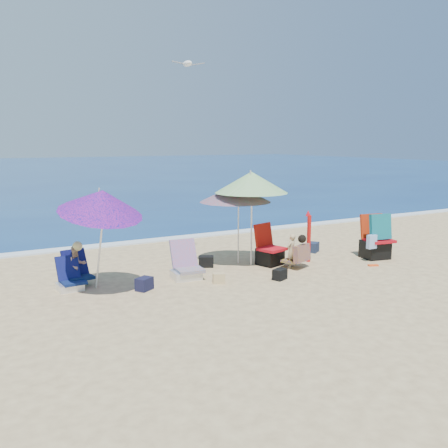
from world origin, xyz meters
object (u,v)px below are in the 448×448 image
umbrella_striped (251,182)px  seagull (188,64)px  camp_chair_left (269,253)px  umbrella_turquoise (235,194)px  chair_navy (70,281)px  camp_chair_right (376,242)px  person_center (296,252)px  furled_umbrella (309,234)px  person_left (77,265)px  chair_rainbow (186,268)px  umbrella_blue (101,202)px

umbrella_striped → seagull: size_ratio=2.87×
seagull → camp_chair_left: bearing=-28.0°
umbrella_turquoise → umbrella_striped: (0.24, -0.31, 0.27)m
chair_navy → camp_chair_right: (7.24, -1.03, 0.25)m
person_center → seagull: seagull is taller
umbrella_turquoise → camp_chair_left: bearing=-31.3°
furled_umbrella → seagull: 4.86m
person_left → chair_rainbow: bearing=-16.4°
umbrella_blue → seagull: size_ratio=2.78×
umbrella_turquoise → furled_umbrella: bearing=-19.9°
seagull → person_left: bearing=-172.4°
chair_navy → person_center: (4.92, -0.81, 0.22)m
person_left → seagull: (2.71, 0.36, 4.18)m
chair_rainbow → person_center: bearing=-9.8°
umbrella_striped → camp_chair_left: 1.74m
chair_rainbow → umbrella_blue: bearing=-172.0°
umbrella_striped → chair_navy: size_ratio=3.52×
camp_chair_left → camp_chair_right: 2.78m
umbrella_striped → chair_navy: 4.49m
umbrella_blue → chair_rainbow: size_ratio=2.73×
umbrella_striped → seagull: seagull is taller
chair_rainbow → camp_chair_right: (4.89, -0.66, 0.20)m
umbrella_striped → camp_chair_right: (3.12, -0.88, -1.55)m
camp_chair_right → person_center: (-2.32, 0.22, -0.03)m
umbrella_turquoise → umbrella_striped: 0.48m
chair_navy → chair_rainbow: size_ratio=0.80×
umbrella_blue → seagull: (2.39, 1.25, 2.82)m
umbrella_blue → furled_umbrella: (5.06, 0.17, -1.09)m
umbrella_turquoise → camp_chair_right: 3.79m
umbrella_turquoise → umbrella_striped: size_ratio=0.98×
person_center → camp_chair_right: bearing=-5.4°
furled_umbrella → person_center: furled_umbrella is taller
umbrella_turquoise → umbrella_blue: size_ratio=1.02×
umbrella_blue → camp_chair_right: (6.72, -0.41, -1.36)m
furled_umbrella → seagull: seagull is taller
camp_chair_left → person_left: bearing=173.2°
chair_rainbow → camp_chair_left: size_ratio=0.81×
camp_chair_right → person_left: camp_chair_right is taller
umbrella_turquoise → person_left: size_ratio=2.44×
umbrella_blue → furled_umbrella: umbrella_blue is taller
chair_rainbow → person_center: (2.57, -0.45, 0.17)m
seagull → person_center: bearing=-35.5°
umbrella_striped → chair_navy: (-4.11, 0.15, -1.80)m
umbrella_turquoise → seagull: size_ratio=2.83×
chair_rainbow → person_left: 2.25m
umbrella_striped → camp_chair_left: bearing=-13.4°
furled_umbrella → camp_chair_right: 1.78m
camp_chair_left → person_center: size_ratio=1.23×
chair_navy → furled_umbrella: bearing=-4.6°
chair_rainbow → camp_chair_left: 2.22m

